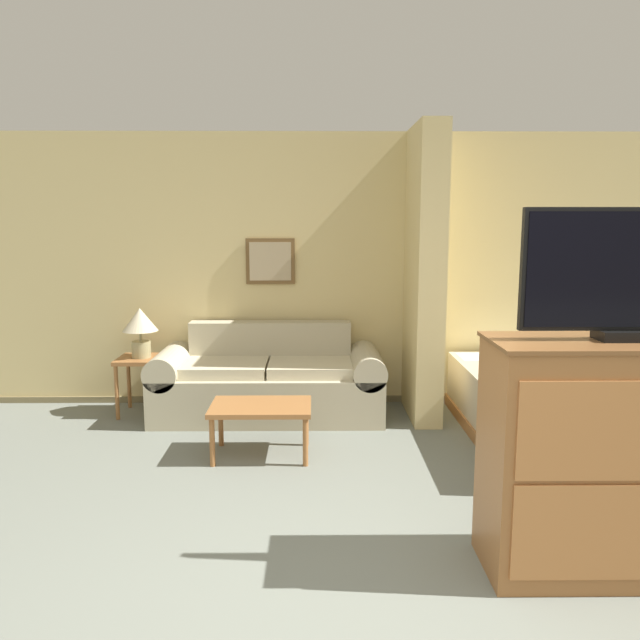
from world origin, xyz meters
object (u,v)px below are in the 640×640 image
tv (627,274)px  couch (269,382)px  backpack (545,349)px  table_lamp (140,325)px  tv_dresser (613,458)px  coffee_table (261,411)px  bed (562,409)px

tv → couch: bearing=126.3°
backpack → tv: bearing=-101.5°
table_lamp → tv_dresser: (3.08, -2.67, -0.24)m
backpack → coffee_table: bearing=-167.7°
bed → backpack: size_ratio=5.49×
tv → bed: 2.35m
tv_dresser → backpack: (0.43, 2.10, 0.12)m
couch → coffee_table: bearing=-89.3°
coffee_table → tv: 2.74m
tv_dresser → bed: (0.52, 1.92, -0.34)m
backpack → tv_dresser: bearing=-101.5°
tv → backpack: bearing=78.5°
table_lamp → bed: (3.60, -0.75, -0.57)m
table_lamp → couch: bearing=-3.3°
table_lamp → backpack: 3.56m
coffee_table → bed: (2.42, 0.32, -0.09)m
table_lamp → coffee_table: bearing=-42.2°
couch → bed: (2.43, -0.69, -0.05)m
couch → tv_dresser: (1.91, -2.60, 0.28)m
coffee_table → backpack: (2.32, 0.50, 0.37)m
coffee_table → backpack: 2.41m
couch → tv_dresser: bearing=-53.7°
table_lamp → backpack: bearing=-9.2°
tv_dresser → tv: bearing=90.0°
couch → bed: size_ratio=0.97×
table_lamp → bed: bearing=-11.8°
table_lamp → tv: size_ratio=0.45×
bed → backpack: backpack is taller
tv → bed: bearing=74.8°
tv → bed: tv is taller
tv → table_lamp: bearing=139.1°
table_lamp → backpack: size_ratio=1.17×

